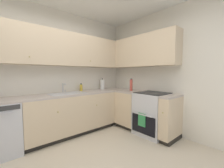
% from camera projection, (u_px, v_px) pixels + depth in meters
% --- Properties ---
extents(wall_back, '(4.03, 0.05, 2.66)m').
position_uv_depth(wall_back, '(46.00, 72.00, 2.95)').
color(wall_back, silver).
rests_on(wall_back, ground_plane).
extents(wall_right, '(0.05, 3.37, 2.66)m').
position_uv_depth(wall_right, '(169.00, 72.00, 3.01)').
color(wall_right, silver).
rests_on(wall_right, ground_plane).
extents(lower_cabinets_back, '(1.91, 0.62, 0.85)m').
position_uv_depth(lower_cabinets_back, '(72.00, 114.00, 3.04)').
color(lower_cabinets_back, beige).
rests_on(lower_cabinets_back, ground_plane).
extents(countertop_back, '(3.11, 0.60, 0.03)m').
position_uv_depth(countertop_back, '(72.00, 94.00, 3.01)').
color(countertop_back, '#B7A89E').
rests_on(countertop_back, lower_cabinets_back).
extents(lower_cabinets_right, '(0.62, 1.37, 0.85)m').
position_uv_depth(lower_cabinets_right, '(140.00, 111.00, 3.24)').
color(lower_cabinets_right, beige).
rests_on(lower_cabinets_right, ground_plane).
extents(countertop_right, '(0.60, 1.37, 0.03)m').
position_uv_depth(countertop_right, '(140.00, 93.00, 3.21)').
color(countertop_right, '#B7A89E').
rests_on(countertop_right, lower_cabinets_right).
extents(oven_range, '(0.68, 0.62, 1.03)m').
position_uv_depth(oven_range, '(152.00, 113.00, 3.01)').
color(oven_range, silver).
rests_on(oven_range, ground_plane).
extents(upper_cabinets_back, '(2.79, 0.34, 0.70)m').
position_uv_depth(upper_cabinets_back, '(61.00, 49.00, 2.94)').
color(upper_cabinets_back, beige).
extents(upper_cabinets_right, '(0.32, 1.92, 0.70)m').
position_uv_depth(upper_cabinets_right, '(138.00, 52.00, 3.36)').
color(upper_cabinets_right, beige).
extents(sink, '(0.70, 0.40, 0.10)m').
position_uv_depth(sink, '(68.00, 96.00, 2.91)').
color(sink, '#B7B7BC').
rests_on(sink, countertop_back).
extents(faucet, '(0.07, 0.16, 0.20)m').
position_uv_depth(faucet, '(64.00, 87.00, 3.06)').
color(faucet, silver).
rests_on(faucet, countertop_back).
extents(soap_bottle, '(0.07, 0.07, 0.18)m').
position_uv_depth(soap_bottle, '(81.00, 88.00, 3.34)').
color(soap_bottle, gold).
rests_on(soap_bottle, countertop_back).
extents(paper_towel_roll, '(0.11, 0.11, 0.31)m').
position_uv_depth(paper_towel_roll, '(102.00, 84.00, 3.73)').
color(paper_towel_roll, white).
rests_on(paper_towel_roll, countertop_back).
extents(oil_bottle, '(0.07, 0.07, 0.29)m').
position_uv_depth(oil_bottle, '(131.00, 85.00, 3.40)').
color(oil_bottle, '#BF4C3F').
rests_on(oil_bottle, countertop_right).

